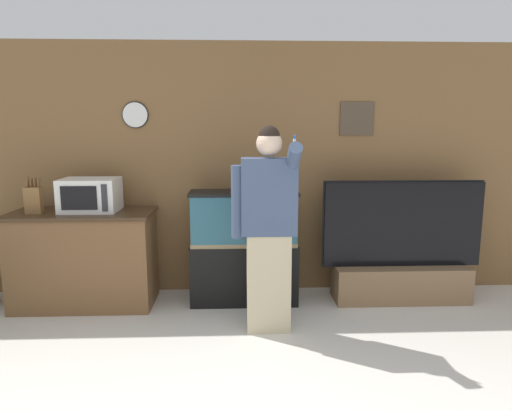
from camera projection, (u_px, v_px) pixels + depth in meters
The scene contains 7 objects.
wall_back_paneled at pixel (251, 170), 4.80m from camera, with size 10.00×0.08×2.60m.
counter_island at pixel (85, 259), 4.47m from camera, with size 1.37×0.63×0.94m.
microwave at pixel (90, 195), 4.41m from camera, with size 0.53×0.40×0.32m.
knife_block at pixel (34, 199), 4.30m from camera, with size 0.15×0.09×0.35m.
aquarium_on_stand at pixel (244, 247), 4.54m from camera, with size 1.06×0.39×1.13m.
tv_on_stand at pixel (401, 266), 4.62m from camera, with size 1.62×0.40×1.23m.
person_standing at pixel (268, 227), 3.84m from camera, with size 0.55×0.42×1.76m.
Camera 1 is at (-0.14, -1.85, 1.76)m, focal length 32.00 mm.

